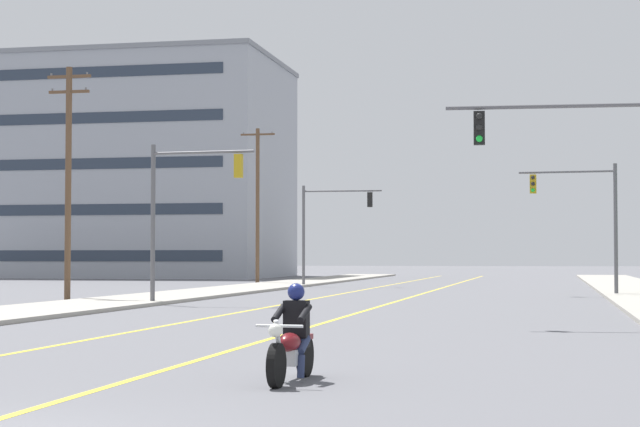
% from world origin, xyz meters
% --- Properties ---
extents(lane_stripe_center, '(0.16, 100.00, 0.01)m').
position_xyz_m(lane_stripe_center, '(-0.16, 45.00, 0.00)').
color(lane_stripe_center, yellow).
rests_on(lane_stripe_center, ground).
extents(lane_stripe_left, '(0.16, 100.00, 0.01)m').
position_xyz_m(lane_stripe_left, '(-4.08, 45.00, 0.00)').
color(lane_stripe_left, yellow).
rests_on(lane_stripe_left, ground).
extents(sidewalk_kerb_left, '(4.40, 110.00, 0.14)m').
position_xyz_m(sidewalk_kerb_left, '(-10.62, 40.00, 0.07)').
color(sidewalk_kerb_left, '#9E998E').
rests_on(sidewalk_kerb_left, ground).
extents(motorcycle_with_rider, '(0.70, 2.19, 1.46)m').
position_xyz_m(motorcycle_with_rider, '(2.27, 6.21, 0.59)').
color(motorcycle_with_rider, black).
rests_on(motorcycle_with_rider, ground).
extents(traffic_signal_near_right, '(6.02, 0.68, 6.20)m').
position_xyz_m(traffic_signal_near_right, '(7.49, 20.05, 4.17)').
color(traffic_signal_near_right, '#56565B').
rests_on(traffic_signal_near_right, ground).
extents(traffic_signal_near_left, '(4.19, 0.40, 6.20)m').
position_xyz_m(traffic_signal_near_left, '(-7.85, 30.61, 4.05)').
color(traffic_signal_near_left, '#56565B').
rests_on(traffic_signal_near_left, ground).
extents(traffic_signal_mid_right, '(4.53, 0.43, 6.20)m').
position_xyz_m(traffic_signal_mid_right, '(7.78, 43.37, 4.08)').
color(traffic_signal_mid_right, '#56565B').
rests_on(traffic_signal_mid_right, ground).
extents(traffic_signal_mid_left, '(4.92, 0.47, 6.20)m').
position_xyz_m(traffic_signal_mid_left, '(-7.35, 56.28, 4.10)').
color(traffic_signal_mid_left, '#56565B').
rests_on(traffic_signal_mid_left, ground).
extents(utility_pole_left_near, '(1.94, 0.26, 9.88)m').
position_xyz_m(utility_pole_left_near, '(-13.87, 33.53, 5.28)').
color(utility_pole_left_near, brown).
rests_on(utility_pole_left_near, ground).
extents(utility_pole_left_far, '(2.35, 0.26, 10.46)m').
position_xyz_m(utility_pole_left_far, '(-13.15, 61.73, 5.46)').
color(utility_pole_left_far, brown).
rests_on(utility_pole_left_far, ground).
extents(apartment_building_far_left_block, '(26.02, 18.00, 19.38)m').
position_xyz_m(apartment_building_far_left_block, '(-30.49, 84.05, 9.69)').
color(apartment_building_far_left_block, '#999EA8').
rests_on(apartment_building_far_left_block, ground).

